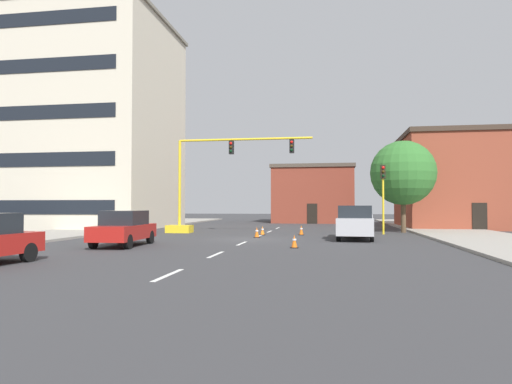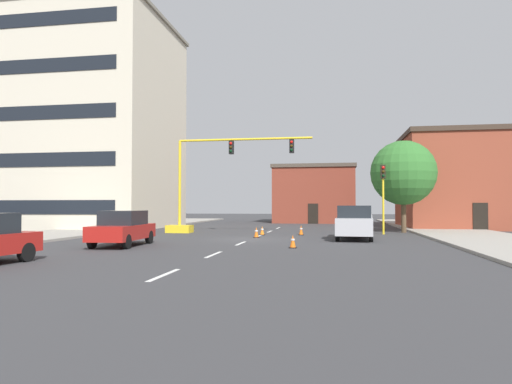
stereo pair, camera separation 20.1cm
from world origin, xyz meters
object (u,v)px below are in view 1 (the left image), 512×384
(traffic_cone_roadside_c, at_px, (294,242))
(tree_right_mid, at_px, (403,173))
(traffic_cone_roadside_b, at_px, (262,231))
(pickup_truck_silver, at_px, (355,223))
(sedan_red_near_left, at_px, (124,228))
(traffic_cone_roadside_d, at_px, (257,232))
(traffic_signal_gantry, at_px, (199,201))
(traffic_cone_roadside_a, at_px, (301,230))
(traffic_light_pole_right, at_px, (383,183))

(traffic_cone_roadside_c, bearing_deg, tree_right_mid, 62.59)
(traffic_cone_roadside_b, bearing_deg, traffic_cone_roadside_c, -72.41)
(tree_right_mid, relative_size, pickup_truck_silver, 1.23)
(sedan_red_near_left, relative_size, traffic_cone_roadside_d, 6.99)
(tree_right_mid, height_order, traffic_cone_roadside_c, tree_right_mid)
(traffic_signal_gantry, height_order, traffic_cone_roadside_a, traffic_signal_gantry)
(traffic_cone_roadside_a, distance_m, traffic_cone_roadside_b, 2.62)
(tree_right_mid, distance_m, sedan_red_near_left, 20.89)
(traffic_light_pole_right, relative_size, traffic_cone_roadside_b, 7.91)
(tree_right_mid, relative_size, traffic_cone_roadside_c, 10.96)
(traffic_signal_gantry, height_order, tree_right_mid, traffic_signal_gantry)
(traffic_signal_gantry, height_order, pickup_truck_silver, traffic_signal_gantry)
(pickup_truck_silver, height_order, traffic_cone_roadside_b, pickup_truck_silver)
(pickup_truck_silver, relative_size, traffic_cone_roadside_d, 8.37)
(traffic_signal_gantry, bearing_deg, traffic_light_pole_right, 1.78)
(traffic_light_pole_right, height_order, traffic_cone_roadside_d, traffic_light_pole_right)
(sedan_red_near_left, distance_m, traffic_cone_roadside_d, 8.79)
(traffic_cone_roadside_b, xyz_separation_m, traffic_cone_roadside_d, (0.01, -2.46, 0.03))
(traffic_light_pole_right, height_order, sedan_red_near_left, traffic_light_pole_right)
(traffic_cone_roadside_b, bearing_deg, pickup_truck_silver, -26.07)
(traffic_signal_gantry, relative_size, traffic_cone_roadside_a, 15.86)
(sedan_red_near_left, height_order, traffic_cone_roadside_d, sedan_red_near_left)
(pickup_truck_silver, height_order, traffic_cone_roadside_c, pickup_truck_silver)
(traffic_cone_roadside_a, bearing_deg, tree_right_mid, 29.16)
(traffic_cone_roadside_b, relative_size, traffic_cone_roadside_c, 0.98)
(traffic_signal_gantry, relative_size, sedan_red_near_left, 2.30)
(traffic_light_pole_right, distance_m, traffic_cone_roadside_d, 9.83)
(tree_right_mid, bearing_deg, traffic_light_pole_right, -125.24)
(tree_right_mid, xyz_separation_m, traffic_cone_roadside_c, (-6.98, -13.45, -4.09))
(pickup_truck_silver, distance_m, traffic_cone_roadside_a, 4.80)
(traffic_cone_roadside_a, bearing_deg, traffic_signal_gantry, 170.69)
(pickup_truck_silver, xyz_separation_m, traffic_cone_roadside_a, (-3.39, 3.34, -0.65))
(traffic_signal_gantry, height_order, traffic_cone_roadside_c, traffic_signal_gantry)
(traffic_cone_roadside_d, bearing_deg, traffic_cone_roadside_b, 90.29)
(traffic_cone_roadside_b, bearing_deg, traffic_light_pole_right, 14.24)
(sedan_red_near_left, distance_m, traffic_cone_roadside_b, 10.80)
(traffic_signal_gantry, bearing_deg, sedan_red_near_left, -93.02)
(traffic_signal_gantry, xyz_separation_m, pickup_truck_silver, (10.92, -4.58, -1.36))
(sedan_red_near_left, bearing_deg, pickup_truck_silver, 28.90)
(traffic_cone_roadside_c, bearing_deg, traffic_cone_roadside_d, 113.49)
(traffic_light_pole_right, height_order, traffic_cone_roadside_b, traffic_light_pole_right)
(traffic_light_pole_right, bearing_deg, sedan_red_near_left, -140.32)
(traffic_cone_roadside_b, height_order, traffic_cone_roadside_c, traffic_cone_roadside_c)
(sedan_red_near_left, xyz_separation_m, traffic_cone_roadside_d, (5.54, 6.81, -0.56))
(tree_right_mid, bearing_deg, sedan_red_near_left, -138.19)
(sedan_red_near_left, relative_size, traffic_cone_roadside_b, 7.60)
(traffic_signal_gantry, xyz_separation_m, traffic_cone_roadside_b, (4.95, -1.66, -2.04))
(traffic_cone_roadside_b, bearing_deg, traffic_cone_roadside_d, -89.71)
(traffic_cone_roadside_d, bearing_deg, traffic_cone_roadside_a, 48.28)
(traffic_light_pole_right, distance_m, traffic_cone_roadside_c, 12.66)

